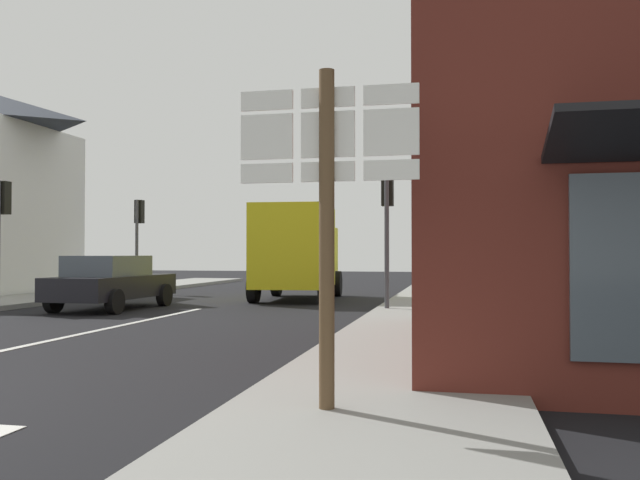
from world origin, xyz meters
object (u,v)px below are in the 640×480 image
(traffic_light_near_right, at_px, (387,208))
(sedan_far, at_px, (111,282))
(delivery_truck, at_px, (297,250))
(route_sign_post, at_px, (327,202))
(traffic_light_far_left, at_px, (139,224))
(traffic_light_near_left, at_px, (2,214))

(traffic_light_near_right, bearing_deg, sedan_far, -176.33)
(delivery_truck, relative_size, traffic_light_near_right, 1.40)
(route_sign_post, relative_size, traffic_light_near_right, 0.88)
(sedan_far, xyz_separation_m, delivery_truck, (4.07, 4.67, 0.89))
(route_sign_post, bearing_deg, traffic_light_near_right, 93.44)
(delivery_truck, height_order, traffic_light_far_left, traffic_light_far_left)
(traffic_light_far_left, distance_m, traffic_light_near_left, 7.80)
(route_sign_post, xyz_separation_m, traffic_light_far_left, (-11.05, 17.70, 0.66))
(sedan_far, relative_size, delivery_truck, 0.83)
(traffic_light_far_left, relative_size, traffic_light_near_right, 0.99)
(delivery_truck, bearing_deg, sedan_far, -131.07)
(delivery_truck, height_order, route_sign_post, route_sign_post)
(delivery_truck, xyz_separation_m, traffic_light_near_right, (3.44, -4.19, 1.06))
(sedan_far, bearing_deg, delivery_truck, 48.93)
(sedan_far, height_order, route_sign_post, route_sign_post)
(route_sign_post, relative_size, traffic_light_near_left, 0.91)
(delivery_truck, bearing_deg, traffic_light_near_left, -142.22)
(traffic_light_near_left, bearing_deg, traffic_light_far_left, 90.00)
(sedan_far, xyz_separation_m, traffic_light_near_right, (7.51, 0.48, 1.95))
(sedan_far, relative_size, traffic_light_far_left, 1.18)
(delivery_truck, height_order, traffic_light_near_left, traffic_light_near_left)
(traffic_light_far_left, bearing_deg, route_sign_post, -58.02)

